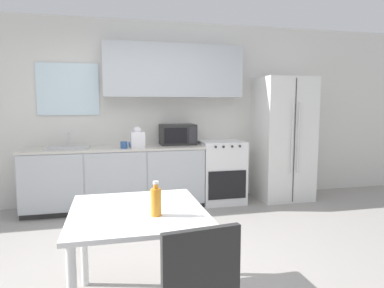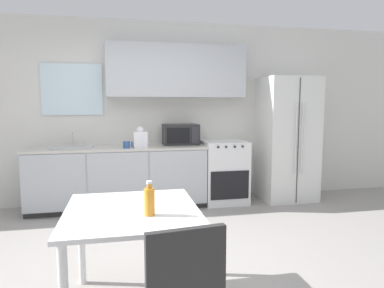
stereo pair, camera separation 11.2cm
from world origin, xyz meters
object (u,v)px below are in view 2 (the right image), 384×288
object	(u,v)px
coffee_mug	(127,145)
drink_bottle	(149,201)
oven_range	(224,172)
refrigerator	(287,139)
microwave	(181,134)
dining_table	(132,223)

from	to	relation	value
coffee_mug	drink_bottle	bearing A→B (deg)	-87.76
oven_range	coffee_mug	size ratio (longest dim) A/B	7.13
refrigerator	drink_bottle	distance (m)	3.53
refrigerator	microwave	distance (m)	1.66
microwave	coffee_mug	size ratio (longest dim) A/B	3.95
oven_range	dining_table	world-z (taller)	oven_range
coffee_mug	dining_table	xyz separation A→B (m)	(-0.01, -2.36, -0.29)
oven_range	refrigerator	bearing A→B (deg)	-1.82
refrigerator	coffee_mug	world-z (taller)	refrigerator
coffee_mug	drink_bottle	world-z (taller)	coffee_mug
drink_bottle	coffee_mug	bearing A→B (deg)	92.24
drink_bottle	refrigerator	bearing A→B (deg)	48.45
microwave	refrigerator	bearing A→B (deg)	-4.45
refrigerator	dining_table	xyz separation A→B (m)	(-2.45, -2.48, -0.31)
oven_range	coffee_mug	distance (m)	1.51
oven_range	drink_bottle	xyz separation A→B (m)	(-1.33, -2.67, 0.37)
microwave	drink_bottle	bearing A→B (deg)	-103.96
dining_table	drink_bottle	bearing A→B (deg)	-55.54
drink_bottle	microwave	bearing A→B (deg)	76.04
refrigerator	dining_table	distance (m)	3.50
refrigerator	coffee_mug	distance (m)	2.44
refrigerator	dining_table	size ratio (longest dim) A/B	1.90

